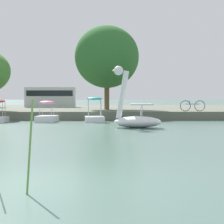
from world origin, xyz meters
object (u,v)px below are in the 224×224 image
tree_broadleaf_left (107,57)px  bicycle_parked (193,106)px  pedal_boat_pink (47,116)px  parked_van (51,96)px  swan_boat (135,116)px  pedal_boat_teal (95,115)px

tree_broadleaf_left → bicycle_parked: bearing=-37.5°
pedal_boat_pink → tree_broadleaf_left: 9.38m
bicycle_parked → parked_van: 17.05m
pedal_boat_pink → tree_broadleaf_left: size_ratio=0.34×
swan_boat → parked_van: (-6.81, 21.04, 1.04)m
bicycle_parked → parked_van: size_ratio=0.37×
pedal_boat_teal → bicycle_parked: size_ratio=1.19×
pedal_boat_teal → pedal_boat_pink: size_ratio=0.93×
swan_boat → bicycle_parked: size_ratio=1.80×
tree_broadleaf_left → pedal_boat_teal: bearing=-96.6°
parked_van → tree_broadleaf_left: bearing=-56.1°
pedal_boat_teal → parked_van: bearing=106.6°
pedal_boat_pink → tree_broadleaf_left: bearing=62.0°
pedal_boat_teal → parked_van: 16.06m
pedal_boat_pink → swan_boat: bearing=-47.1°
bicycle_parked → parked_van: (-11.40, 12.66, 0.67)m
pedal_boat_pink → parked_van: bearing=95.7°
pedal_boat_teal → parked_van: parked_van is taller
swan_boat → bicycle_parked: bearing=61.3°
pedal_boat_pink → bicycle_parked: bearing=15.4°
parked_van → pedal_boat_pink: bearing=-84.3°
parked_van → swan_boat: bearing=-72.1°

